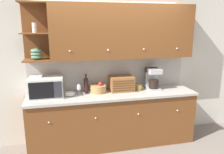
{
  "coord_description": "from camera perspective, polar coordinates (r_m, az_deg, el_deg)",
  "views": [
    {
      "loc": [
        -0.82,
        -3.82,
        2.1
      ],
      "look_at": [
        0.0,
        -0.21,
        1.21
      ],
      "focal_mm": 35.0,
      "sensor_mm": 36.0,
      "label": 1
    }
  ],
  "objects": [
    {
      "name": "wall_back",
      "position": [
        4.01,
        -0.78,
        1.99
      ],
      "size": [
        5.27,
        0.06,
        2.6
      ],
      "color": "beige",
      "rests_on": "ground_plane"
    },
    {
      "name": "counter_unit",
      "position": [
        3.95,
        0.3,
        -10.79
      ],
      "size": [
        2.89,
        0.64,
        0.95
      ],
      "color": "brown",
      "rests_on": "ground_plane"
    },
    {
      "name": "ground_plane",
      "position": [
        4.43,
        -0.64,
        -14.8
      ],
      "size": [
        24.0,
        24.0,
        0.0
      ],
      "primitive_type": "plane",
      "color": "slate"
    },
    {
      "name": "bread_box",
      "position": [
        3.89,
        2.48,
        -1.71
      ],
      "size": [
        0.41,
        0.3,
        0.26
      ],
      "color": "#996033",
      "rests_on": "counter_unit"
    },
    {
      "name": "wine_glass",
      "position": [
        3.68,
        -8.66,
        -2.82
      ],
      "size": [
        0.07,
        0.07,
        0.19
      ],
      "color": "silver",
      "rests_on": "counter_unit"
    },
    {
      "name": "mug",
      "position": [
        3.96,
        7.12,
        -2.73
      ],
      "size": [
        0.1,
        0.09,
        0.1
      ],
      "color": "gold",
      "rests_on": "counter_unit"
    },
    {
      "name": "coffee_maker",
      "position": [
        4.04,
        10.65,
        -0.41
      ],
      "size": [
        0.23,
        0.26,
        0.39
      ],
      "color": "#B7B7BC",
      "rests_on": "counter_unit"
    },
    {
      "name": "wine_bottle",
      "position": [
        3.8,
        -6.8,
        -1.9
      ],
      "size": [
        0.08,
        0.08,
        0.33
      ],
      "color": "black",
      "rests_on": "counter_unit"
    },
    {
      "name": "bowl_stack_on_counter",
      "position": [
        3.7,
        -10.92,
        -4.33
      ],
      "size": [
        0.17,
        0.17,
        0.07
      ],
      "color": "silver",
      "rests_on": "counter_unit"
    },
    {
      "name": "backsplash_panel",
      "position": [
        3.99,
        -0.67,
        1.09
      ],
      "size": [
        2.87,
        0.01,
        0.59
      ],
      "color": "#B7B2A8",
      "rests_on": "counter_unit"
    },
    {
      "name": "upper_cabinets",
      "position": [
        3.77,
        2.43,
        11.74
      ],
      "size": [
        2.87,
        0.38,
        0.9
      ],
      "color": "brown",
      "rests_on": "backsplash_panel"
    },
    {
      "name": "fruit_basket",
      "position": [
        3.81,
        -3.57,
        -3.03
      ],
      "size": [
        0.28,
        0.28,
        0.19
      ],
      "color": "#A87F4C",
      "rests_on": "counter_unit"
    },
    {
      "name": "microwave",
      "position": [
        3.71,
        -16.81,
        -2.55
      ],
      "size": [
        0.53,
        0.38,
        0.33
      ],
      "color": "silver",
      "rests_on": "counter_unit"
    }
  ]
}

